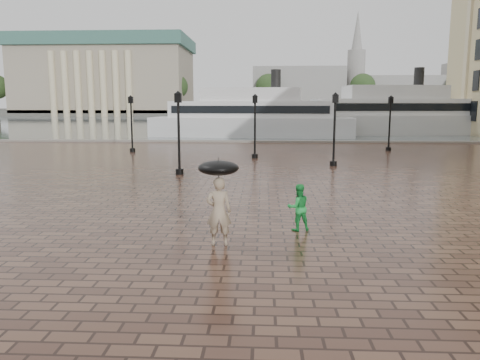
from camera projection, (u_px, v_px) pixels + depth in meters
The scene contains 13 objects.
ground at pixel (304, 220), 15.64m from camera, with size 300.00×300.00×0.00m, color #39221A.
harbour_water at pixel (270, 121), 106.34m from camera, with size 240.00×240.00×0.00m, color #40494E.
quay_edge at pixel (277, 142), 47.19m from camera, with size 80.00×0.60×0.30m, color slate.
far_shore at pixel (267, 112), 173.22m from camera, with size 300.00×60.00×2.00m, color #4C4C47.
museum at pixel (106, 74), 158.70m from camera, with size 57.00×32.50×26.00m.
distant_skyline at pixel (409, 88), 159.62m from camera, with size 102.50×22.00×33.00m.
far_trees at pixel (268, 87), 150.18m from camera, with size 188.00×8.00×13.50m.
street_lamps at pixel (261, 126), 32.70m from camera, with size 21.44×14.44×4.40m.
adult_pedestrian at pixel (219, 211), 12.69m from camera, with size 0.69×0.45×1.89m, color gray.
child_pedestrian at pixel (298, 207), 14.22m from camera, with size 0.70×0.54×1.43m, color green.
ferry_near at pixel (251, 117), 55.23m from camera, with size 24.17×8.07×7.78m.
ferry_far at pixel (393, 115), 59.42m from camera, with size 26.08×8.93×8.38m.
umbrella at pixel (218, 168), 12.50m from camera, with size 1.10×1.10×1.20m.
Camera 1 is at (-1.38, -15.32, 3.82)m, focal length 35.00 mm.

